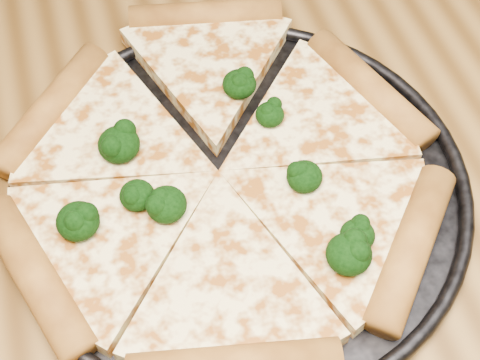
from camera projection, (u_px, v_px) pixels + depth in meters
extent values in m
cube|color=brown|center=(263.00, 197.00, 0.56)|extent=(1.20, 0.90, 0.04)
cylinder|color=black|center=(240.00, 190.00, 0.54)|extent=(0.34, 0.34, 0.01)
torus|color=black|center=(240.00, 184.00, 0.53)|extent=(0.36, 0.36, 0.01)
cylinder|color=#A66E29|center=(370.00, 88.00, 0.58)|extent=(0.07, 0.14, 0.03)
cylinder|color=#A66E29|center=(206.00, 16.00, 0.63)|extent=(0.14, 0.06, 0.03)
cylinder|color=#A66E29|center=(51.00, 109.00, 0.57)|extent=(0.11, 0.12, 0.03)
cylinder|color=#A66E29|center=(35.00, 276.00, 0.48)|extent=(0.07, 0.14, 0.03)
cylinder|color=#A66E29|center=(411.00, 247.00, 0.49)|extent=(0.11, 0.12, 0.03)
ellipsoid|color=black|center=(304.00, 176.00, 0.51)|extent=(0.03, 0.03, 0.02)
ellipsoid|color=black|center=(166.00, 204.00, 0.50)|extent=(0.03, 0.03, 0.02)
ellipsoid|color=black|center=(349.00, 254.00, 0.48)|extent=(0.03, 0.03, 0.02)
ellipsoid|color=black|center=(137.00, 195.00, 0.51)|extent=(0.03, 0.03, 0.02)
ellipsoid|color=black|center=(119.00, 144.00, 0.53)|extent=(0.03, 0.03, 0.02)
ellipsoid|color=black|center=(239.00, 84.00, 0.57)|extent=(0.03, 0.03, 0.02)
ellipsoid|color=black|center=(270.00, 115.00, 0.55)|extent=(0.02, 0.02, 0.02)
ellipsoid|color=black|center=(350.00, 248.00, 0.48)|extent=(0.02, 0.02, 0.02)
ellipsoid|color=black|center=(357.00, 235.00, 0.49)|extent=(0.03, 0.03, 0.02)
ellipsoid|color=black|center=(78.00, 221.00, 0.49)|extent=(0.03, 0.03, 0.02)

